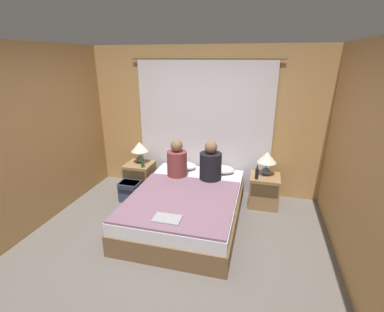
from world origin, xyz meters
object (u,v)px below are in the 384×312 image
at_px(pillow_left, 181,165).
at_px(beer_bottle_on_left_stand, 143,162).
at_px(lamp_right, 267,159).
at_px(lamp_left, 140,148).
at_px(beer_bottle_on_right_stand, 257,174).
at_px(person_left_in_bed, 177,162).
at_px(bed, 187,206).
at_px(nightstand_right, 264,190).
at_px(nightstand_left, 140,177).
at_px(backpack_on_floor, 130,190).
at_px(person_right_in_bed, 211,165).
at_px(pillow_right, 219,169).
at_px(laptop_on_bed, 167,219).

bearing_deg(pillow_left, beer_bottle_on_left_stand, -159.82).
bearing_deg(lamp_right, beer_bottle_on_left_stand, -174.19).
distance_m(lamp_left, pillow_left, 0.81).
xyz_separation_m(lamp_right, beer_bottle_on_right_stand, (-0.13, -0.21, -0.18)).
height_order(person_left_in_bed, beer_bottle_on_right_stand, person_left_in_bed).
height_order(bed, beer_bottle_on_right_stand, beer_bottle_on_right_stand).
xyz_separation_m(nightstand_right, beer_bottle_on_left_stand, (-2.05, -0.14, 0.34)).
xyz_separation_m(nightstand_left, backpack_on_floor, (0.01, -0.43, -0.06)).
relative_size(pillow_left, person_right_in_bed, 0.81).
distance_m(pillow_right, laptop_on_bed, 1.68).
relative_size(nightstand_left, beer_bottle_on_right_stand, 2.29).
height_order(lamp_right, person_right_in_bed, person_right_in_bed).
bearing_deg(pillow_right, bed, -111.28).
relative_size(pillow_left, pillow_right, 1.00).
relative_size(bed, lamp_right, 5.46).
height_order(bed, lamp_left, lamp_left).
bearing_deg(person_left_in_bed, pillow_left, 95.37).
xyz_separation_m(bed, pillow_right, (0.33, 0.85, 0.29)).
bearing_deg(person_right_in_bed, laptop_on_bed, -101.67).
bearing_deg(lamp_left, person_left_in_bed, -22.31).
relative_size(lamp_right, beer_bottle_on_left_stand, 1.70).
relative_size(lamp_left, beer_bottle_on_right_stand, 1.72).
bearing_deg(person_left_in_bed, lamp_right, 13.20).
bearing_deg(lamp_right, nightstand_left, -178.23).
xyz_separation_m(lamp_right, person_left_in_bed, (-1.39, -0.33, -0.06)).
bearing_deg(backpack_on_floor, nightstand_right, 11.12).
bearing_deg(pillow_left, nightstand_left, -173.36).
bearing_deg(nightstand_right, person_right_in_bed, -162.96).
xyz_separation_m(nightstand_right, person_left_in_bed, (-1.39, -0.26, 0.46)).
bearing_deg(beer_bottle_on_right_stand, laptop_on_bed, -124.76).
height_order(lamp_left, person_left_in_bed, person_left_in_bed).
xyz_separation_m(pillow_left, beer_bottle_on_left_stand, (-0.63, -0.23, 0.08)).
height_order(lamp_right, beer_bottle_on_left_stand, lamp_right).
height_order(nightstand_left, backpack_on_floor, nightstand_left).
bearing_deg(person_left_in_bed, backpack_on_floor, -167.83).
relative_size(nightstand_right, pillow_right, 0.97).
xyz_separation_m(lamp_left, pillow_left, (0.76, 0.02, -0.26)).
bearing_deg(beer_bottle_on_right_stand, bed, -147.13).
relative_size(nightstand_right, pillow_left, 0.97).
bearing_deg(backpack_on_floor, laptop_on_bed, -46.51).
bearing_deg(lamp_left, laptop_on_bed, -56.29).
bearing_deg(lamp_right, lamp_left, 180.00).
distance_m(pillow_right, beer_bottle_on_right_stand, 0.68).
bearing_deg(nightstand_left, beer_bottle_on_left_stand, -45.51).
relative_size(beer_bottle_on_right_stand, backpack_on_floor, 0.66).
relative_size(person_right_in_bed, laptop_on_bed, 1.95).
xyz_separation_m(pillow_left, laptop_on_bed, (0.31, -1.64, -0.02)).
xyz_separation_m(nightstand_right, lamp_left, (-2.19, 0.07, 0.52)).
bearing_deg(nightstand_left, backpack_on_floor, -88.03).
bearing_deg(person_left_in_bed, laptop_on_bed, -77.67).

